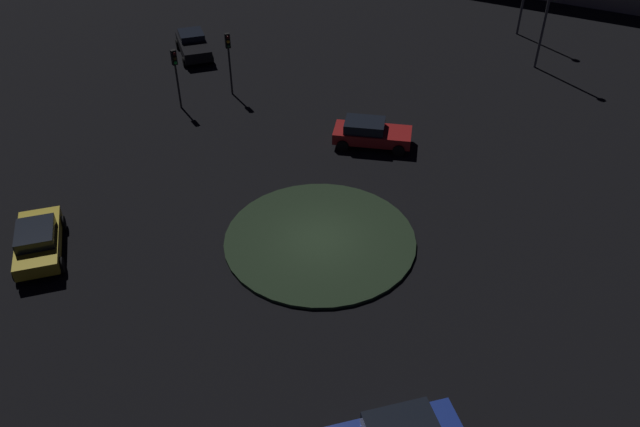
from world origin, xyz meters
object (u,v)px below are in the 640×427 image
car_yellow (38,240)px  traffic_light_west (176,67)px  traffic_light_west_near (229,52)px  car_red (370,133)px  car_black (193,44)px

car_yellow → traffic_light_west: traffic_light_west is taller
traffic_light_west_near → car_red: bearing=32.6°
car_red → traffic_light_west_near: traffic_light_west_near is taller
traffic_light_west → traffic_light_west_near: bearing=88.1°
traffic_light_west_near → car_yellow: bearing=-44.6°
car_black → car_yellow: size_ratio=1.07×
car_black → traffic_light_west: (7.68, -2.02, 1.87)m
traffic_light_west → traffic_light_west_near: (-0.82, 3.35, 0.19)m
car_red → car_black: 16.99m
car_yellow → traffic_light_west_near: 16.94m
car_black → traffic_light_west: size_ratio=1.21×
car_yellow → traffic_light_west_near: traffic_light_west_near is taller
car_red → car_black: size_ratio=1.02×
car_red → traffic_light_west_near: bearing=153.0°
car_red → car_yellow: 17.69m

